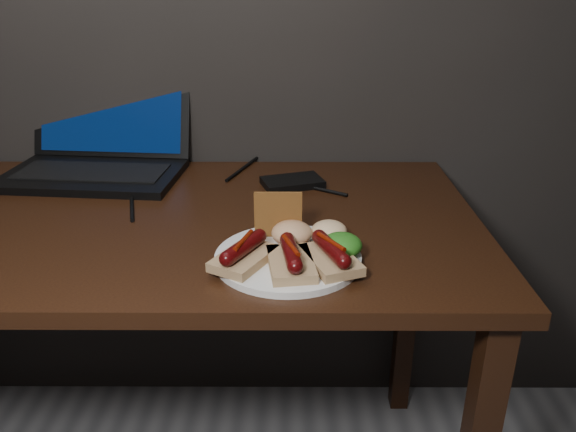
# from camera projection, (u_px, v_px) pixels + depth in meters

# --- Properties ---
(desk) EXTENTS (1.40, 0.70, 0.75)m
(desk) POSITION_uv_depth(u_px,v_px,m) (135.00, 255.00, 1.16)
(desk) COLOR black
(desk) RESTS_ON ground
(laptop) EXTENTS (0.43, 0.36, 0.25)m
(laptop) POSITION_uv_depth(u_px,v_px,m) (100.00, 149.00, 1.36)
(laptop) COLOR black
(laptop) RESTS_ON desk
(hard_drive) EXTENTS (0.15, 0.12, 0.02)m
(hard_drive) POSITION_uv_depth(u_px,v_px,m) (292.00, 182.00, 1.29)
(hard_drive) COLOR black
(hard_drive) RESTS_ON desk
(desk_cables) EXTENTS (0.90, 0.44, 0.01)m
(desk_cables) POSITION_uv_depth(u_px,v_px,m) (157.00, 186.00, 1.28)
(desk_cables) COLOR black
(desk_cables) RESTS_ON desk
(plate) EXTENTS (0.29, 0.29, 0.01)m
(plate) POSITION_uv_depth(u_px,v_px,m) (288.00, 258.00, 0.95)
(plate) COLOR silver
(plate) RESTS_ON desk
(bread_sausage_left) EXTENTS (0.12, 0.13, 0.04)m
(bread_sausage_left) POSITION_uv_depth(u_px,v_px,m) (244.00, 253.00, 0.92)
(bread_sausage_left) COLOR tan
(bread_sausage_left) RESTS_ON plate
(bread_sausage_center) EXTENTS (0.08, 0.12, 0.04)m
(bread_sausage_center) POSITION_uv_depth(u_px,v_px,m) (291.00, 259.00, 0.90)
(bread_sausage_center) COLOR tan
(bread_sausage_center) RESTS_ON plate
(bread_sausage_right) EXTENTS (0.11, 0.13, 0.04)m
(bread_sausage_right) POSITION_uv_depth(u_px,v_px,m) (331.00, 255.00, 0.91)
(bread_sausage_right) COLOR tan
(bread_sausage_right) RESTS_ON plate
(crispbread) EXTENTS (0.08, 0.01, 0.08)m
(crispbread) POSITION_uv_depth(u_px,v_px,m) (278.00, 215.00, 1.00)
(crispbread) COLOR #915927
(crispbread) RESTS_ON plate
(salad_greens) EXTENTS (0.07, 0.07, 0.04)m
(salad_greens) POSITION_uv_depth(u_px,v_px,m) (341.00, 245.00, 0.94)
(salad_greens) COLOR #195410
(salad_greens) RESTS_ON plate
(salsa_mound) EXTENTS (0.07, 0.07, 0.04)m
(salsa_mound) POSITION_uv_depth(u_px,v_px,m) (292.00, 233.00, 0.98)
(salsa_mound) COLOR #9E2C0F
(salsa_mound) RESTS_ON plate
(coleslaw_mound) EXTENTS (0.06, 0.06, 0.04)m
(coleslaw_mound) POSITION_uv_depth(u_px,v_px,m) (329.00, 231.00, 0.99)
(coleslaw_mound) COLOR beige
(coleslaw_mound) RESTS_ON plate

